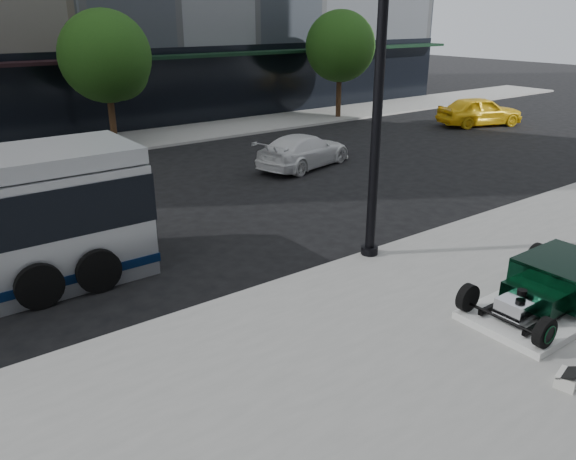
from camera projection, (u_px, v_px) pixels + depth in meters
ground at (262, 246)px, 14.42m from camera, size 120.00×120.00×0.00m
sidewalk_far at (86, 147)px, 24.89m from camera, size 70.00×4.00×0.12m
street_trees at (109, 60)px, 23.49m from camera, size 29.80×3.80×5.70m
display_plinth at (545, 307)px, 11.00m from camera, size 3.40×1.80×0.15m
hot_rod at (558, 280)px, 11.01m from camera, size 3.22×2.00×0.81m
info_plaque at (568, 379)px, 8.77m from camera, size 0.46×0.38×0.31m
lamppost at (377, 111)px, 12.41m from camera, size 0.41×0.41×7.47m
white_sedan at (304, 151)px, 21.66m from camera, size 4.69×2.84×1.27m
yellow_taxi at (480, 111)px, 29.64m from camera, size 4.83×3.22×1.53m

